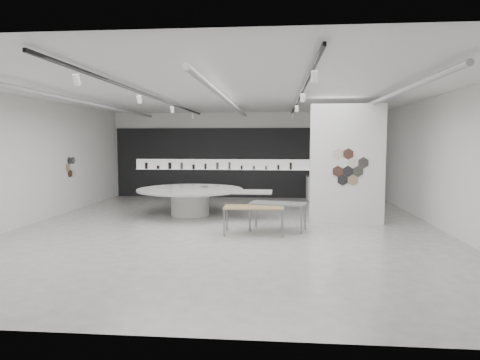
# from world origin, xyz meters

# --- Properties ---
(room) EXTENTS (12.02, 14.02, 3.82)m
(room) POSITION_xyz_m (-0.09, -0.00, 2.07)
(room) COLOR beige
(room) RESTS_ON ground
(back_wall_display) EXTENTS (11.80, 0.27, 3.10)m
(back_wall_display) POSITION_xyz_m (-0.08, 6.93, 1.54)
(back_wall_display) COLOR black
(back_wall_display) RESTS_ON ground
(partition_column) EXTENTS (2.20, 0.38, 3.60)m
(partition_column) POSITION_xyz_m (3.50, 1.00, 1.80)
(partition_column) COLOR white
(partition_column) RESTS_ON ground
(display_island) EXTENTS (4.56, 3.58, 0.91)m
(display_island) POSITION_xyz_m (-1.45, 2.01, 0.59)
(display_island) COLOR white
(display_island) RESTS_ON ground
(sample_table_wood) EXTENTS (1.61, 0.82, 0.75)m
(sample_table_wood) POSITION_xyz_m (0.79, -0.82, 0.69)
(sample_table_wood) COLOR #947A4C
(sample_table_wood) RESTS_ON ground
(sample_table_stone) EXTENTS (1.64, 1.06, 0.78)m
(sample_table_stone) POSITION_xyz_m (1.43, -0.26, 0.71)
(sample_table_stone) COLOR slate
(sample_table_stone) RESTS_ON ground
(kitchen_counter) EXTENTS (1.86, 0.82, 1.44)m
(kitchen_counter) POSITION_xyz_m (3.57, 6.51, 0.52)
(kitchen_counter) COLOR white
(kitchen_counter) RESTS_ON ground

